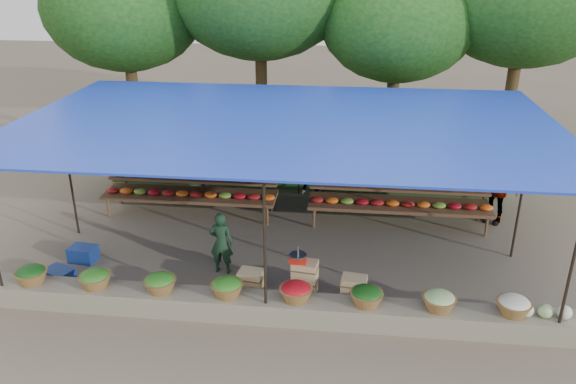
# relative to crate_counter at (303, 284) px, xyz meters

# --- Properties ---
(ground) EXTENTS (60.00, 60.00, 0.00)m
(ground) POSITION_rel_crate_counter_xyz_m (-0.57, 2.07, -0.31)
(ground) COLOR #645D4A
(ground) RESTS_ON ground
(stone_curb) EXTENTS (10.60, 0.55, 0.40)m
(stone_curb) POSITION_rel_crate_counter_xyz_m (-0.57, -0.68, -0.11)
(stone_curb) COLOR gray
(stone_curb) RESTS_ON ground
(stall_canopy) EXTENTS (10.80, 6.60, 2.82)m
(stall_canopy) POSITION_rel_crate_counter_xyz_m (-0.57, 2.14, 2.37)
(stall_canopy) COLOR black
(stall_canopy) RESTS_ON ground
(produce_baskets) EXTENTS (8.98, 0.58, 0.34)m
(produce_baskets) POSITION_rel_crate_counter_xyz_m (-0.67, -0.68, 0.25)
(produce_baskets) COLOR brown
(produce_baskets) RESTS_ON stone_curb
(netting_backdrop) EXTENTS (10.60, 0.06, 2.50)m
(netting_backdrop) POSITION_rel_crate_counter_xyz_m (-0.57, 5.22, 0.94)
(netting_backdrop) COLOR #234E1C
(netting_backdrop) RESTS_ON ground
(tree_row) EXTENTS (16.51, 5.50, 7.12)m
(tree_row) POSITION_rel_crate_counter_xyz_m (-0.06, 8.16, 4.39)
(tree_row) COLOR #3E2816
(tree_row) RESTS_ON ground
(fruit_table_left) EXTENTS (4.21, 0.95, 0.93)m
(fruit_table_left) POSITION_rel_crate_counter_xyz_m (-3.06, 3.43, 0.30)
(fruit_table_left) COLOR #523220
(fruit_table_left) RESTS_ON ground
(fruit_table_right) EXTENTS (4.21, 0.95, 0.93)m
(fruit_table_right) POSITION_rel_crate_counter_xyz_m (1.94, 3.43, 0.30)
(fruit_table_right) COLOR #523220
(fruit_table_right) RESTS_ON ground
(crate_counter) EXTENTS (2.39, 0.40, 0.77)m
(crate_counter) POSITION_rel_crate_counter_xyz_m (0.00, 0.00, 0.00)
(crate_counter) COLOR tan
(crate_counter) RESTS_ON ground
(weighing_scale) EXTENTS (0.32, 0.32, 0.34)m
(weighing_scale) POSITION_rel_crate_counter_xyz_m (-0.10, 0.00, 0.54)
(weighing_scale) COLOR red
(weighing_scale) RESTS_ON crate_counter
(vendor_seated) EXTENTS (0.50, 0.35, 1.30)m
(vendor_seated) POSITION_rel_crate_counter_xyz_m (-1.69, 0.77, 0.34)
(vendor_seated) COLOR #193723
(vendor_seated) RESTS_ON ground
(customer_left) EXTENTS (0.94, 0.83, 1.59)m
(customer_left) POSITION_rel_crate_counter_xyz_m (-2.86, 3.99, 0.49)
(customer_left) COLOR slate
(customer_left) RESTS_ON ground
(customer_mid) EXTENTS (1.18, 0.95, 1.59)m
(customer_mid) POSITION_rel_crate_counter_xyz_m (0.08, 3.97, 0.49)
(customer_mid) COLOR slate
(customer_mid) RESTS_ON ground
(customer_right) EXTENTS (1.05, 0.92, 1.70)m
(customer_right) POSITION_rel_crate_counter_xyz_m (4.20, 3.78, 0.54)
(customer_right) COLOR slate
(customer_right) RESTS_ON ground
(blue_crate_front) EXTENTS (0.65, 0.56, 0.32)m
(blue_crate_front) POSITION_rel_crate_counter_xyz_m (-4.71, -0.06, -0.15)
(blue_crate_front) COLOR navy
(blue_crate_front) RESTS_ON ground
(blue_crate_back) EXTENTS (0.58, 0.44, 0.32)m
(blue_crate_back) POSITION_rel_crate_counter_xyz_m (-4.67, 0.86, -0.15)
(blue_crate_back) COLOR navy
(blue_crate_back) RESTS_ON ground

